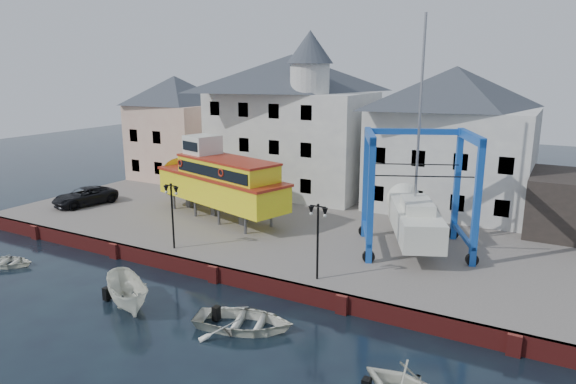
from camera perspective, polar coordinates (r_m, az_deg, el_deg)
The scene contains 14 objects.
ground at distance 30.43m, azimuth -8.17°, elevation -9.87°, with size 140.00×140.00×0.00m, color black.
hardstanding at distance 39.01m, azimuth 1.56°, elevation -3.62°, with size 44.00×22.00×1.00m, color #65605A.
quay_wall at distance 30.31m, azimuth -8.08°, elevation -8.94°, with size 44.00×0.47×1.00m.
building_pink at distance 53.61m, azimuth -12.27°, elevation 6.99°, with size 8.00×7.00×10.30m.
building_white_main at distance 46.31m, azimuth 0.47°, elevation 7.78°, with size 14.00×8.30×14.00m.
building_white_right at distance 42.24m, azimuth 17.73°, elevation 5.55°, with size 12.00×8.00×11.20m.
lamp_post_left at distance 32.40m, azimuth -12.81°, elevation -0.81°, with size 1.12×0.32×4.20m.
lamp_post_right at distance 26.98m, azimuth 3.34°, elevation -3.39°, with size 1.12×0.32×4.20m.
tour_boat at distance 39.24m, azimuth -8.23°, elevation 1.42°, with size 14.29×7.18×6.07m.
travel_lift at distance 33.31m, azimuth 13.75°, elevation -1.92°, with size 8.11×9.54×14.16m.
van at distance 45.65m, azimuth -21.64°, elevation -0.45°, with size 2.38×5.16×1.44m, color black.
motorboat_a at distance 28.45m, azimuth -17.23°, elevation -12.12°, with size 1.74×4.62×1.79m, color white.
motorboat_b at distance 25.32m, azimuth -4.94°, elevation -14.88°, with size 3.42×4.79×0.99m, color white.
motorboat_d at distance 36.96m, azimuth -28.83°, elevation -7.18°, with size 2.44×3.41×0.71m, color white.
Camera 1 is at (17.09, -22.10, 12.06)m, focal length 32.00 mm.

